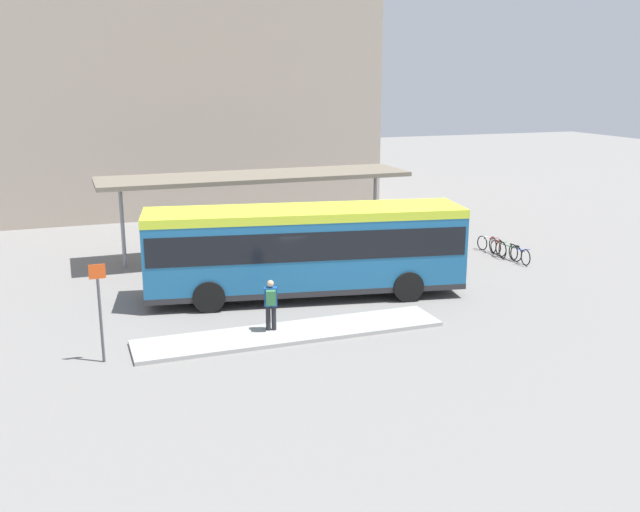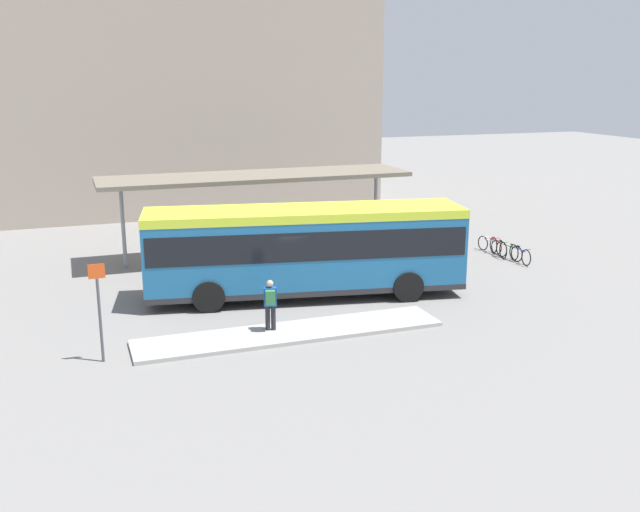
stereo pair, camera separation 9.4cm
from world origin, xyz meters
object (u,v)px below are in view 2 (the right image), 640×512
Objects in this scene: city_bus at (305,246)px; bicycle_white at (490,245)px; potted_planter_near_shelter at (318,250)px; bicycle_red at (498,247)px; platform_sign at (99,308)px; pedestrian_waiting at (270,302)px; bicycle_green at (509,251)px; bicycle_blue at (520,255)px.

bicycle_white is at bearing 29.15° from city_bus.
city_bus is 4.46m from potted_planter_near_shelter.
platform_sign reaches higher than bicycle_red.
platform_sign is at bearing 109.91° from pedestrian_waiting.
bicycle_green is 1.30× the size of potted_planter_near_shelter.
city_bus is 6.96× the size of bicycle_green.
platform_sign is (-17.24, -5.20, 1.20)m from bicycle_blue.
platform_sign is at bearing 101.08° from bicycle_green.
potted_planter_near_shelter is (4.09, 7.17, -0.38)m from pedestrian_waiting.
bicycle_green is 0.94× the size of bicycle_red.
potted_planter_near_shelter is (-8.09, 1.81, 0.30)m from bicycle_green.
bicycle_white is at bearing 9.71° from bicycle_red.
potted_planter_near_shelter is 0.45× the size of platform_sign.
bicycle_red is (-0.10, 0.68, 0.02)m from bicycle_green.
pedestrian_waiting reaches higher than bicycle_white.
city_bus is 4.07m from pedestrian_waiting.
pedestrian_waiting reaches higher than bicycle_green.
bicycle_blue is at bearing 17.87° from city_bus.
bicycle_green reaches higher than bicycle_white.
city_bus is 7.35× the size of bicycle_white.
platform_sign is (-7.22, -3.82, -0.31)m from city_bus.
city_bus is at bearing 27.88° from platform_sign.
bicycle_green is 0.68m from bicycle_red.
city_bus is at bearing -20.23° from pedestrian_waiting.
pedestrian_waiting is 0.91× the size of bicycle_red.
potted_planter_near_shelter is at bearing 69.57° from bicycle_green.
city_bus is 10.53m from bicycle_white.
platform_sign is at bearing 104.58° from bicycle_white.
pedestrian_waiting is 13.52m from bicycle_red.
city_bus is at bearing 100.73° from bicycle_white.
city_bus is at bearing 93.87° from bicycle_green.
bicycle_red is (9.85, 2.73, -1.49)m from city_bus.
bicycle_green is at bearing -170.11° from bicycle_blue.
city_bus reaches higher than pedestrian_waiting.
bicycle_red is 0.62× the size of platform_sign.
bicycle_blue is (12.27, 4.68, -0.68)m from pedestrian_waiting.
bicycle_blue reaches higher than bicycle_white.
bicycle_white is (-0.10, 1.35, -0.02)m from bicycle_green.
potted_planter_near_shelter reaches higher than bicycle_blue.
platform_sign is at bearing -139.72° from potted_planter_near_shelter.
pedestrian_waiting is at bearing -66.07° from bicycle_blue.
bicycle_blue is 0.94× the size of bicycle_red.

